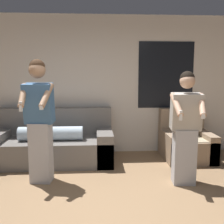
% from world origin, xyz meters
% --- Properties ---
extents(wall_back, '(6.65, 0.07, 2.70)m').
position_xyz_m(wall_back, '(0.02, 2.69, 1.35)').
color(wall_back, silver).
rests_on(wall_back, ground_plane).
extents(couch, '(2.15, 1.00, 0.93)m').
position_xyz_m(couch, '(-0.91, 2.16, 0.31)').
color(couch, slate).
rests_on(couch, ground_plane).
extents(armchair, '(0.86, 0.93, 0.90)m').
position_xyz_m(armchair, '(1.56, 2.19, 0.30)').
color(armchair, '#937A60').
rests_on(armchair, ground_plane).
extents(person_left, '(0.46, 0.51, 1.78)m').
position_xyz_m(person_left, '(-0.93, 1.22, 0.93)').
color(person_left, '#B2B2B7').
rests_on(person_left, ground_plane).
extents(person_right, '(0.48, 0.49, 1.62)m').
position_xyz_m(person_right, '(1.14, 1.03, 0.82)').
color(person_right, '#B2B2B7').
rests_on(person_right, ground_plane).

